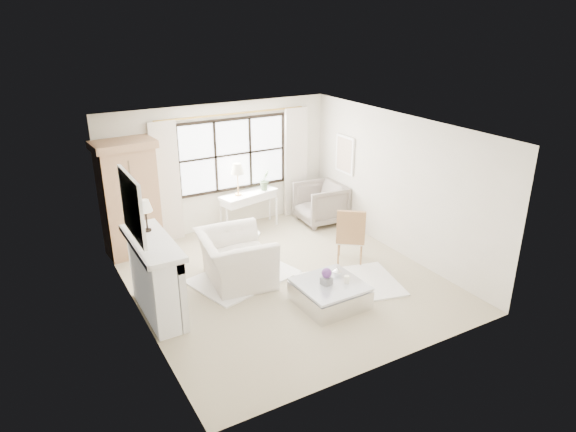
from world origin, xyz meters
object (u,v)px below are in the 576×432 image
armoire (129,198)px  coffee_table (330,294)px  console_table (249,210)px  club_armchair (235,258)px

armoire → coffee_table: 4.25m
console_table → armoire: bearing=167.6°
console_table → club_armchair: club_armchair is taller
console_table → coffee_table: 3.54m
console_table → club_armchair: 2.41m
armoire → club_armchair: 2.48m
club_armchair → console_table: bearing=-24.2°
console_table → club_armchair: bearing=-134.6°
club_armchair → coffee_table: 1.78m
console_table → coffee_table: bearing=-107.5°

